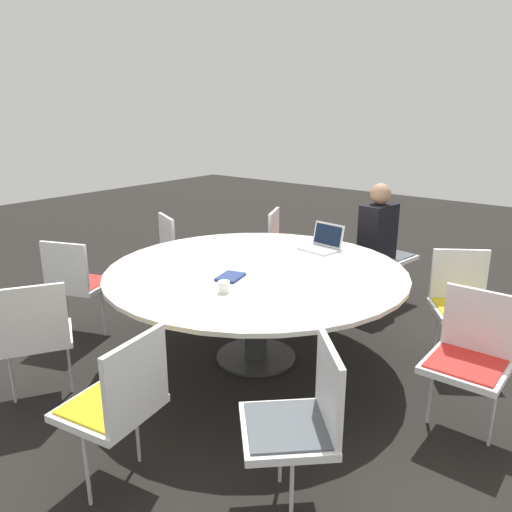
# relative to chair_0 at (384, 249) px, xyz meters

# --- Properties ---
(ground_plane) EXTENTS (16.00, 16.00, 0.00)m
(ground_plane) POSITION_rel_chair_0_xyz_m (1.84, -0.19, -0.52)
(ground_plane) COLOR black
(conference_table) EXTENTS (2.24, 2.24, 0.74)m
(conference_table) POSITION_rel_chair_0_xyz_m (1.84, -0.19, 0.13)
(conference_table) COLOR #333333
(conference_table) RESTS_ON ground_plane
(chair_0) EXTENTS (0.49, 0.48, 0.87)m
(chair_0) POSITION_rel_chair_0_xyz_m (0.00, 0.00, 0.00)
(chair_0) COLOR white
(chair_0) RESTS_ON ground_plane
(chair_1) EXTENTS (0.57, 0.56, 0.87)m
(chair_1) POSITION_rel_chair_0_xyz_m (0.46, -0.90, 0.00)
(chair_1) COLOR white
(chair_1) RESTS_ON ground_plane
(chair_2) EXTENTS (0.56, 0.57, 0.87)m
(chair_2) POSITION_rel_chair_0_xyz_m (1.28, -1.64, 0.00)
(chair_2) COLOR white
(chair_2) RESTS_ON ground_plane
(chair_3) EXTENTS (0.55, 0.56, 0.87)m
(chair_3) POSITION_rel_chair_0_xyz_m (2.47, -1.61, 0.00)
(chair_3) COLOR white
(chair_3) RESTS_ON ground_plane
(chair_4) EXTENTS (0.59, 0.58, 0.87)m
(chair_4) POSITION_rel_chair_0_xyz_m (3.21, -0.91, 0.00)
(chair_4) COLOR white
(chair_4) RESTS_ON ground_plane
(chair_5) EXTENTS (0.51, 0.49, 0.87)m
(chair_5) POSITION_rel_chair_0_xyz_m (3.35, 0.15, 0.00)
(chair_5) COLOR white
(chair_5) RESTS_ON ground_plane
(chair_6) EXTENTS (0.61, 0.61, 0.87)m
(chair_6) POSITION_rel_chair_0_xyz_m (2.91, 0.93, 0.00)
(chair_6) COLOR white
(chair_6) RESTS_ON ground_plane
(chair_7) EXTENTS (0.42, 0.44, 0.87)m
(chair_7) POSITION_rel_chair_0_xyz_m (1.76, 1.35, 0.00)
(chair_7) COLOR white
(chair_7) RESTS_ON ground_plane
(chair_8) EXTENTS (0.59, 0.60, 0.87)m
(chair_8) POSITION_rel_chair_0_xyz_m (0.92, 1.05, 0.00)
(chair_8) COLOR white
(chair_8) RESTS_ON ground_plane
(person_0) EXTENTS (0.39, 0.30, 1.22)m
(person_0) POSITION_rel_chair_0_xyz_m (0.25, 0.05, 0.19)
(person_0) COLOR black
(person_0) RESTS_ON ground_plane
(laptop) EXTENTS (0.30, 0.34, 0.21)m
(laptop) POSITION_rel_chair_0_xyz_m (1.06, -0.08, 0.27)
(laptop) COLOR silver
(laptop) RESTS_ON conference_table
(spiral_notebook) EXTENTS (0.24, 0.20, 0.02)m
(spiral_notebook) POSITION_rel_chair_0_xyz_m (2.12, -0.20, 0.23)
(spiral_notebook) COLOR navy
(spiral_notebook) RESTS_ON conference_table
(coffee_cup) EXTENTS (0.08, 0.08, 0.08)m
(coffee_cup) POSITION_rel_chair_0_xyz_m (2.35, -0.05, 0.25)
(coffee_cup) COLOR white
(coffee_cup) RESTS_ON conference_table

